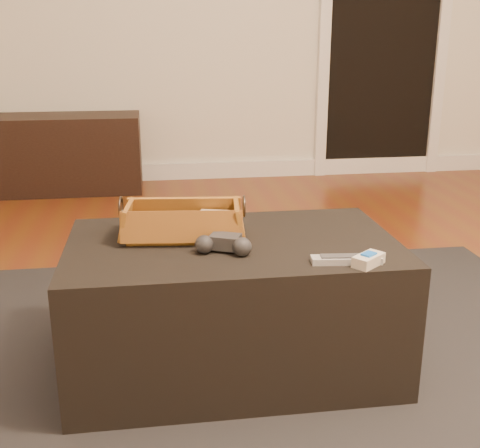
{
  "coord_description": "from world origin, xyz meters",
  "views": [
    {
      "loc": [
        -0.4,
        -1.66,
        1.03
      ],
      "look_at": [
        -0.15,
        0.03,
        0.49
      ],
      "focal_mm": 45.0,
      "sensor_mm": 36.0,
      "label": 1
    }
  ],
  "objects": [
    {
      "name": "wicker_basket",
      "position": [
        -0.32,
        0.11,
        0.48
      ],
      "size": [
        0.4,
        0.24,
        0.13
      ],
      "color": "olive",
      "rests_on": "ottoman"
    },
    {
      "name": "tv_remote",
      "position": [
        -0.34,
        0.09,
        0.46
      ],
      "size": [
        0.2,
        0.04,
        0.02
      ],
      "primitive_type": "cube",
      "rotation": [
        0.0,
        0.0,
        -0.0
      ],
      "color": "black",
      "rests_on": "wicker_basket"
    },
    {
      "name": "game_controller",
      "position": [
        -0.21,
        -0.05,
        0.46
      ],
      "size": [
        0.17,
        0.13,
        0.05
      ],
      "color": "#2C2D2F",
      "rests_on": "ottoman"
    },
    {
      "name": "baseboard",
      "position": [
        0.0,
        2.73,
        0.06
      ],
      "size": [
        5.0,
        0.04,
        0.12
      ],
      "primitive_type": "cube",
      "color": "white",
      "rests_on": "floor"
    },
    {
      "name": "area_rug",
      "position": [
        -0.17,
        -0.0,
        0.01
      ],
      "size": [
        2.6,
        2.0,
        0.01
      ],
      "primitive_type": "cube",
      "color": "black",
      "rests_on": "floor"
    },
    {
      "name": "door_jamb_right",
      "position": [
        1.75,
        2.72,
        1.02
      ],
      "size": [
        0.08,
        0.05,
        2.05
      ],
      "primitive_type": "cube",
      "color": "white",
      "rests_on": "floor"
    },
    {
      "name": "ottoman",
      "position": [
        -0.17,
        0.05,
        0.22
      ],
      "size": [
        1.0,
        0.6,
        0.42
      ],
      "primitive_type": "cube",
      "color": "black",
      "rests_on": "area_rug"
    },
    {
      "name": "floor",
      "position": [
        0.0,
        0.0,
        -0.01
      ],
      "size": [
        5.0,
        5.5,
        0.01
      ],
      "primitive_type": "cube",
      "color": "brown",
      "rests_on": "ground"
    },
    {
      "name": "cream_gadget",
      "position": [
        0.17,
        -0.2,
        0.45
      ],
      "size": [
        0.11,
        0.1,
        0.04
      ],
      "color": "beige",
      "rests_on": "ottoman"
    },
    {
      "name": "door_jamb_left",
      "position": [
        0.85,
        2.72,
        1.02
      ],
      "size": [
        0.08,
        0.05,
        2.05
      ],
      "primitive_type": "cube",
      "color": "white",
      "rests_on": "floor"
    },
    {
      "name": "cloth_bundle",
      "position": [
        -0.22,
        0.12,
        0.47
      ],
      "size": [
        0.12,
        0.1,
        0.06
      ],
      "primitive_type": "cube",
      "rotation": [
        0.0,
        0.0,
        -0.28
      ],
      "color": "tan",
      "rests_on": "wicker_basket"
    },
    {
      "name": "silver_remote",
      "position": [
        0.11,
        -0.18,
        0.44
      ],
      "size": [
        0.2,
        0.06,
        0.02
      ],
      "color": "#B2B5BA",
      "rests_on": "ottoman"
    },
    {
      "name": "doorway_opening",
      "position": [
        1.3,
        2.73,
        1.02
      ],
      "size": [
        0.82,
        0.02,
        2.0
      ],
      "primitive_type": "cube",
      "color": "black",
      "rests_on": "floor"
    },
    {
      "name": "media_cabinet",
      "position": [
        -1.15,
        2.51,
        0.26
      ],
      "size": [
        1.31,
        0.45,
        0.52
      ],
      "primitive_type": "cube",
      "color": "black",
      "rests_on": "floor"
    }
  ]
}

